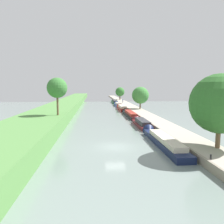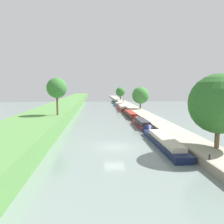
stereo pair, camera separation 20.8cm
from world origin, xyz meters
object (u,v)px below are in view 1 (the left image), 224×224
Objects in this scene: narrowboat_navy at (162,140)px; mooring_bollard_far at (117,100)px; narrowboat_red at (122,108)px; narrowboat_maroon at (141,123)px; narrowboat_black at (130,114)px; narrowboat_green at (114,102)px; person_walking at (123,100)px; narrowboat_blue at (118,104)px; mooring_bollard_near at (211,157)px.

mooring_bollard_far is at bearing 88.62° from narrowboat_navy.
narrowboat_maroon is at bearing -89.89° from narrowboat_red.
narrowboat_black is at bearing -92.01° from mooring_bollard_far.
narrowboat_green is (0.13, 43.29, 0.04)m from narrowboat_black.
narrowboat_red is 18.97m from person_walking.
person_walking is at bearing 87.35° from narrowboat_navy.
narrowboat_red is 12.99m from narrowboat_blue.
narrowboat_navy is 70.22m from narrowboat_green.
narrowboat_blue is (0.15, 55.48, 0.00)m from narrowboat_navy.
person_walking is 3.69× the size of mooring_bollard_far.
mooring_bollard_near is 85.98m from mooring_bollard_far.
narrowboat_blue is (0.07, 42.25, 0.00)m from narrowboat_maroon.
person_walking reaches higher than mooring_bollard_far.
narrowboat_red is at bearing -90.58° from narrowboat_blue.
narrowboat_black is (0.02, 13.71, -0.02)m from narrowboat_maroon.
person_walking is 3.69× the size of mooring_bollard_near.
narrowboat_black is 50.62m from mooring_bollard_far.
narrowboat_black is 34.41m from person_walking.
narrowboat_green is at bearing 106.12° from person_walking.
mooring_bollard_near reaches higher than narrowboat_black.
narrowboat_black is at bearing -90.10° from narrowboat_blue.
narrowboat_navy is at bearing -90.18° from narrowboat_green.
narrowboat_blue reaches higher than narrowboat_navy.
narrowboat_blue is at bearing 91.54° from mooring_bollard_near.
person_walking reaches higher than narrowboat_red.
narrowboat_maroon is 13.71m from narrowboat_black.
narrowboat_maroon reaches higher than narrowboat_black.
narrowboat_red is 1.20× the size of narrowboat_blue.
narrowboat_green is at bearing 91.20° from mooring_bollard_near.
narrowboat_maroon reaches higher than mooring_bollard_near.
mooring_bollard_far is (1.80, 64.29, 0.52)m from narrowboat_maroon.
narrowboat_blue reaches higher than mooring_bollard_far.
narrowboat_navy is at bearing -91.38° from mooring_bollard_far.
mooring_bollard_far is (1.86, 35.03, 0.46)m from narrowboat_red.
narrowboat_maroon is 0.95× the size of narrowboat_blue.
narrowboat_navy reaches higher than mooring_bollard_far.
narrowboat_green is (0.15, 57.00, 0.02)m from narrowboat_maroon.
person_walking is at bearing 86.71° from narrowboat_maroon.
mooring_bollard_near is (1.72, -63.94, 0.51)m from narrowboat_blue.
narrowboat_black is 28.54m from narrowboat_blue.
narrowboat_navy is at bearing -90.02° from narrowboat_red.
person_walking is 16.35m from mooring_bollard_far.
narrowboat_green is at bearing 89.83° from narrowboat_black.
narrowboat_red is (-0.08, 15.55, 0.07)m from narrowboat_black.
person_walking is (2.76, 47.99, 1.16)m from narrowboat_maroon.
narrowboat_red reaches higher than narrowboat_blue.
person_walking is (2.83, 61.21, 1.16)m from narrowboat_navy.
narrowboat_navy reaches higher than mooring_bollard_near.
narrowboat_black is 1.15× the size of narrowboat_red.
narrowboat_blue is 63.97m from mooring_bollard_near.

